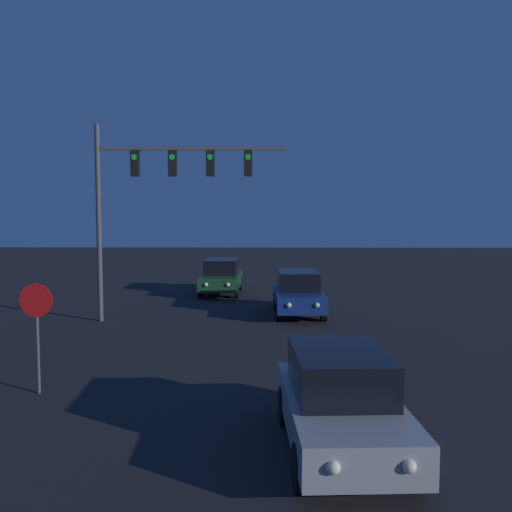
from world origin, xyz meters
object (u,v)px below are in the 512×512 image
at_px(traffic_signal_mast, 157,184).
at_px(stop_sign, 37,317).
at_px(car_mid, 298,292).
at_px(car_far, 222,276).
at_px(car_near, 340,400).

relative_size(traffic_signal_mast, stop_sign, 2.91).
height_order(car_mid, car_far, same).
distance_m(car_near, traffic_signal_mast, 12.65).
bearing_deg(car_mid, car_far, -59.22).
xyz_separation_m(car_far, stop_sign, (-2.77, -14.82, 0.82)).
height_order(car_near, stop_sign, stop_sign).
xyz_separation_m(car_near, traffic_signal_mast, (-5.03, 10.89, 4.02)).
height_order(car_near, traffic_signal_mast, traffic_signal_mast).
height_order(traffic_signal_mast, stop_sign, traffic_signal_mast).
bearing_deg(car_mid, traffic_signal_mast, 14.48).
distance_m(car_far, traffic_signal_mast, 8.04).
bearing_deg(car_far, car_near, 101.58).
bearing_deg(car_far, car_mid, 122.77).
bearing_deg(car_near, traffic_signal_mast, -68.33).
xyz_separation_m(car_near, car_mid, (0.01, 12.29, 0.00)).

